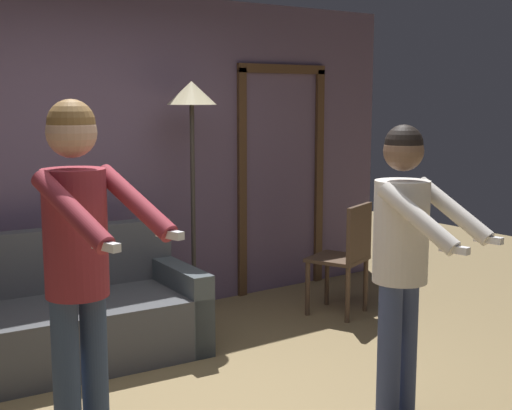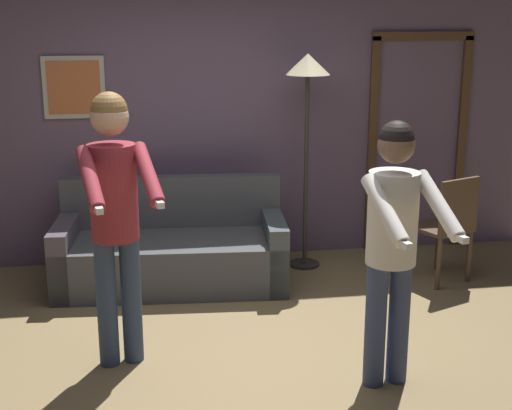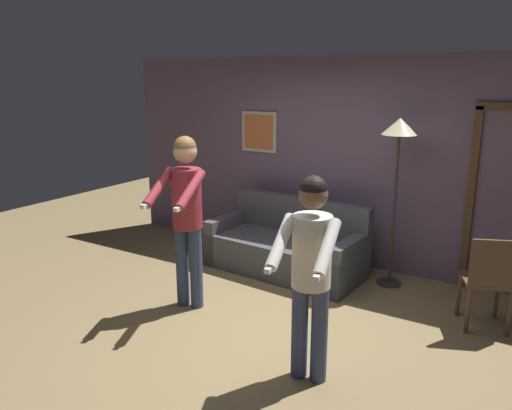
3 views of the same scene
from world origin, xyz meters
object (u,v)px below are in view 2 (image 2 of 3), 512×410
(dining_chair_distant, at_px, (448,223))
(person_standing_right, at_px, (393,232))
(couch, at_px, (172,252))
(torchiere_lamp, at_px, (307,85))
(person_standing_left, at_px, (115,204))

(dining_chair_distant, bearing_deg, person_standing_right, -124.14)
(couch, xyz_separation_m, torchiere_lamp, (1.22, 0.26, 1.37))
(couch, relative_size, person_standing_left, 1.10)
(couch, bearing_deg, person_standing_right, -57.72)
(person_standing_left, xyz_separation_m, person_standing_right, (1.63, -0.54, -0.10))
(couch, distance_m, torchiere_lamp, 1.85)
(person_standing_right, relative_size, dining_chair_distant, 1.77)
(torchiere_lamp, xyz_separation_m, person_standing_right, (0.01, -2.21, -0.66))
(torchiere_lamp, xyz_separation_m, dining_chair_distant, (1.09, -0.61, -1.12))
(person_standing_right, bearing_deg, dining_chair_distant, 55.86)
(person_standing_right, bearing_deg, person_standing_left, 161.73)
(torchiere_lamp, bearing_deg, person_standing_right, -89.67)
(couch, relative_size, dining_chair_distant, 2.11)
(torchiere_lamp, distance_m, dining_chair_distant, 1.68)
(torchiere_lamp, relative_size, dining_chair_distant, 2.05)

